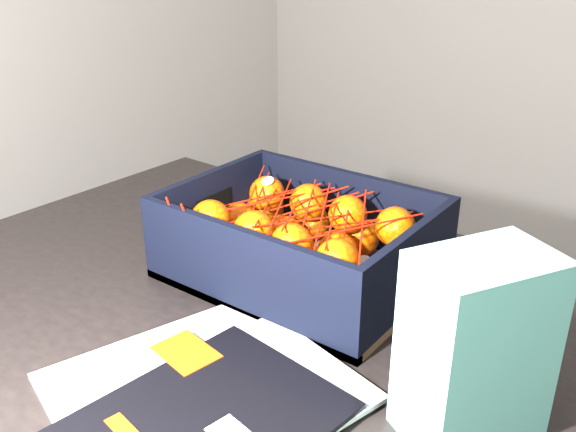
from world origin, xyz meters
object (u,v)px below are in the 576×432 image
Objects in this scene: magazine_stack at (201,401)px; retail_carton at (476,348)px; produce_crate at (300,251)px; table at (273,383)px.

magazine_stack is 1.82× the size of retail_carton.
retail_carton is (0.24, 0.14, 0.09)m from magazine_stack.
retail_carton is at bearing -25.94° from produce_crate.
table is at bearing -157.09° from retail_carton.
magazine_stack is 0.29m from retail_carton.
magazine_stack is at bearing -77.44° from table.
produce_crate reaches higher than table.
magazine_stack is 0.31m from produce_crate.
table is 6.08× the size of retail_carton.
retail_carton reaches higher than produce_crate.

